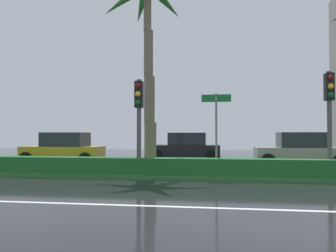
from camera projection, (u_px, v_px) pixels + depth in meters
name	position (u px, v px, depth m)	size (l,w,h in m)	color
ground_plane	(252.00, 174.00, 13.85)	(90.00, 42.00, 0.10)	black
near_lane_divider_stripe	(290.00, 210.00, 6.93)	(81.00, 0.14, 0.01)	white
median_strip	(255.00, 173.00, 12.87)	(85.50, 4.00, 0.15)	#2D6B33
median_hedge	(260.00, 167.00, 11.49)	(76.50, 0.70, 0.60)	#1E6028
palm_tree_mid_left	(149.00, 15.00, 14.07)	(4.32, 4.14, 8.46)	#6C5D4B
traffic_signal_median_left	(139.00, 109.00, 11.86)	(0.28, 0.43, 3.46)	#4C4C47
traffic_signal_median_right	(329.00, 104.00, 11.48)	(0.28, 0.43, 3.69)	#4C4C47
street_name_sign	(216.00, 122.00, 12.23)	(1.10, 0.08, 3.00)	slate
car_in_traffic_leading	(64.00, 149.00, 18.01)	(4.30, 2.02, 1.72)	#B28C1E
car_in_traffic_second	(186.00, 147.00, 20.43)	(4.30, 2.02, 1.72)	black
car_in_traffic_third	(300.00, 150.00, 16.56)	(4.30, 2.02, 1.72)	gray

